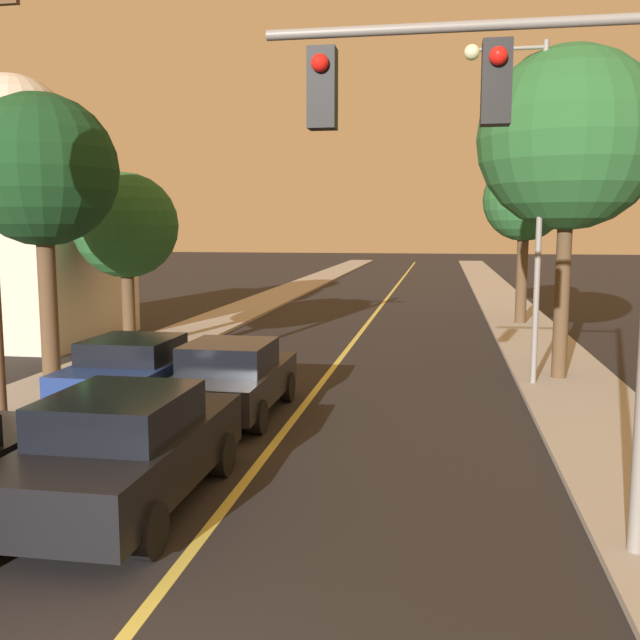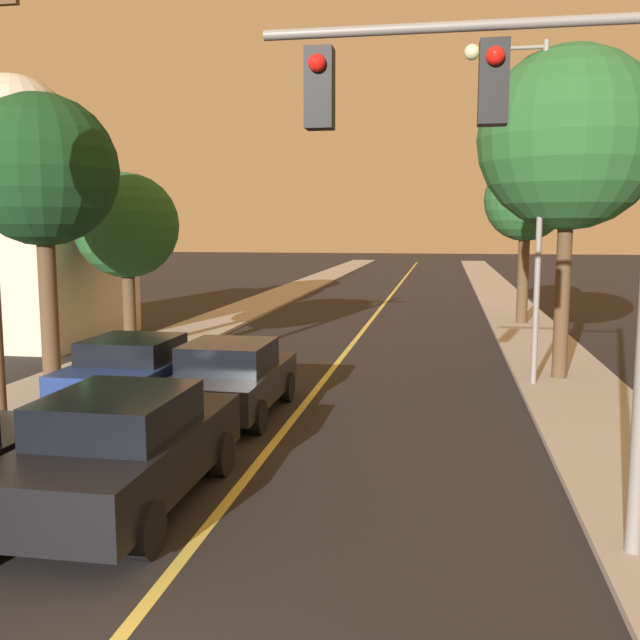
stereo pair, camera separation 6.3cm
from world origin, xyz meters
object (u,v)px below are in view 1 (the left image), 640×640
at_px(streetlamp_right, 523,171).
at_px(tree_left_near, 42,172).
at_px(car_near_lane_front, 126,449).
at_px(tree_left_far, 126,226).
at_px(car_outer_lane_second, 136,372).
at_px(tree_right_far, 524,201).
at_px(domed_building_left, 18,228).
at_px(traffic_signal_mast, 524,167).
at_px(tree_right_near, 569,140).
at_px(car_near_lane_second, 231,378).

height_order(streetlamp_right, tree_left_near, streetlamp_right).
bearing_deg(car_near_lane_front, tree_left_far, 114.37).
relative_size(car_outer_lane_second, tree_right_far, 0.66).
relative_size(car_outer_lane_second, domed_building_left, 0.47).
xyz_separation_m(car_near_lane_front, traffic_signal_mast, (5.04, -0.49, 3.64)).
height_order(car_near_lane_front, domed_building_left, domed_building_left).
relative_size(streetlamp_right, tree_left_near, 1.17).
bearing_deg(tree_right_far, car_near_lane_front, -110.24).
height_order(streetlamp_right, tree_right_far, streetlamp_right).
bearing_deg(streetlamp_right, tree_right_far, 83.54).
bearing_deg(streetlamp_right, tree_left_far, 165.62).
distance_m(car_near_lane_front, streetlamp_right, 11.25).
bearing_deg(domed_building_left, car_outer_lane_second, -46.57).
distance_m(tree_left_far, tree_right_far, 14.89).
height_order(tree_right_near, tree_right_far, tree_right_near).
xyz_separation_m(tree_right_near, domed_building_left, (-16.89, 3.85, -2.07)).
height_order(car_near_lane_second, tree_right_near, tree_right_near).
bearing_deg(traffic_signal_mast, tree_right_far, 83.79).
height_order(car_outer_lane_second, tree_left_far, tree_left_far).
bearing_deg(domed_building_left, tree_left_near, -53.49).
height_order(car_near_lane_front, tree_right_far, tree_right_far).
height_order(car_near_lane_second, domed_building_left, domed_building_left).
xyz_separation_m(car_near_lane_front, tree_left_near, (-4.92, 6.54, 4.22)).
bearing_deg(tree_left_near, car_near_lane_second, -18.29).
bearing_deg(tree_left_near, domed_building_left, 126.51).
relative_size(streetlamp_right, domed_building_left, 0.90).
relative_size(traffic_signal_mast, domed_building_left, 0.70).
bearing_deg(tree_right_far, tree_left_far, -146.44).
relative_size(streetlamp_right, tree_left_far, 1.48).
bearing_deg(car_near_lane_front, car_near_lane_second, 90.00).
relative_size(car_near_lane_front, tree_right_near, 0.57).
distance_m(tree_left_far, domed_building_left, 4.97).
distance_m(streetlamp_right, tree_right_far, 11.14).
height_order(tree_left_near, tree_right_near, tree_right_near).
xyz_separation_m(tree_left_near, tree_left_far, (-0.24, 4.84, -1.23)).
relative_size(car_outer_lane_second, tree_left_near, 0.61).
bearing_deg(car_outer_lane_second, car_near_lane_front, -67.40).
height_order(car_near_lane_second, car_outer_lane_second, car_outer_lane_second).
bearing_deg(car_near_lane_front, car_outer_lane_second, 112.60).
bearing_deg(domed_building_left, car_near_lane_second, -40.01).
height_order(streetlamp_right, tree_right_near, tree_right_near).
distance_m(car_near_lane_second, tree_right_near, 9.76).
bearing_deg(tree_right_near, car_near_lane_front, -127.29).
bearing_deg(car_near_lane_second, streetlamp_right, 31.16).
xyz_separation_m(car_near_lane_second, streetlamp_right, (5.97, 3.61, 4.33)).
height_order(car_near_lane_front, traffic_signal_mast, traffic_signal_mast).
bearing_deg(car_near_lane_second, traffic_signal_mast, -47.02).
xyz_separation_m(streetlamp_right, tree_right_far, (1.25, 11.07, -0.32)).
bearing_deg(traffic_signal_mast, tree_left_far, 130.66).
xyz_separation_m(tree_left_far, tree_right_near, (12.24, -2.08, 2.03)).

